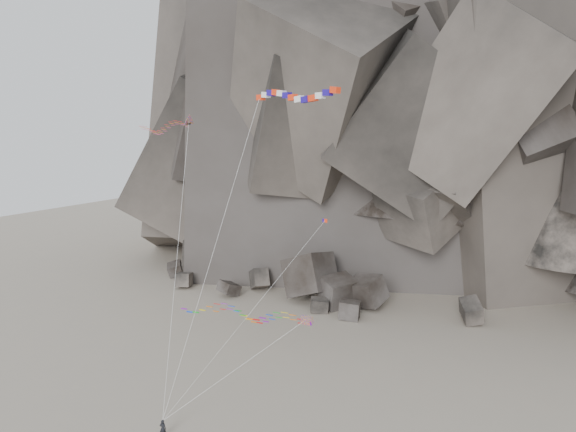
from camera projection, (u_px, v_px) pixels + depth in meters
The scene contains 8 objects.
ground at pixel (239, 398), 59.82m from camera, with size 260.00×260.00×0.00m, color gray.
headland at pixel (431, 57), 113.11m from camera, with size 110.00×70.00×84.00m, color #5C534C, non-canonical shape.
boulder_field at pixel (277, 278), 95.96m from camera, with size 58.52×13.97×8.91m.
kite_flyer at pixel (163, 427), 52.26m from camera, with size 0.72×0.48×2.05m, color black.
delta_kite at pixel (161, 128), 61.93m from camera, with size 12.75×12.36×28.41m.
banner_kite at pixel (293, 97), 50.48m from camera, with size 14.27×11.11×30.50m.
parafoil_kite at pixel (238, 312), 58.12m from camera, with size 15.77×10.79×8.81m.
pennant_kite at pixel (292, 261), 56.33m from camera, with size 9.75×14.91×17.68m.
Camera 1 is at (31.71, -46.14, 29.17)m, focal length 35.00 mm.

